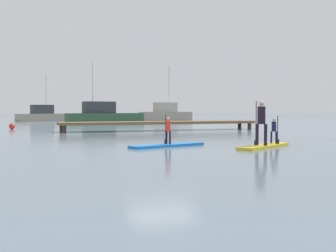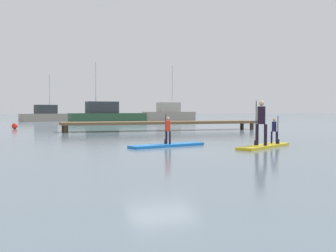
% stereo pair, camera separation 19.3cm
% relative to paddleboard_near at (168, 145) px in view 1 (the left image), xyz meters
% --- Properties ---
extents(ground_plane, '(240.00, 240.00, 0.00)m').
position_rel_paddleboard_near_xyz_m(ground_plane, '(-0.60, -0.96, -0.05)').
color(ground_plane, slate).
extents(paddleboard_near, '(3.41, 1.63, 0.10)m').
position_rel_paddleboard_near_xyz_m(paddleboard_near, '(0.00, 0.00, 0.00)').
color(paddleboard_near, blue).
rests_on(paddleboard_near, ground).
extents(paddler_child_solo, '(0.24, 0.37, 1.20)m').
position_rel_paddleboard_near_xyz_m(paddler_child_solo, '(0.00, 0.01, 0.66)').
color(paddler_child_solo, black).
rests_on(paddler_child_solo, paddleboard_near).
extents(paddleboard_far, '(3.19, 2.30, 0.10)m').
position_rel_paddleboard_near_xyz_m(paddleboard_far, '(3.44, -1.60, -0.00)').
color(paddleboard_far, gold).
rests_on(paddleboard_far, ground).
extents(paddler_adult, '(0.42, 0.47, 1.71)m').
position_rel_paddleboard_near_xyz_m(paddler_adult, '(3.17, -1.77, 1.03)').
color(paddler_adult, black).
rests_on(paddler_adult, paddleboard_far).
extents(paddler_child_front, '(0.26, 0.33, 1.12)m').
position_rel_paddleboard_near_xyz_m(paddler_child_front, '(4.14, -1.18, 0.62)').
color(paddler_child_front, '#19194C').
rests_on(paddler_child_front, paddleboard_far).
extents(fishing_boat_green_midground, '(6.76, 2.82, 6.85)m').
position_rel_paddleboard_near_xyz_m(fishing_boat_green_midground, '(11.84, 34.16, 0.83)').
color(fishing_boat_green_midground, '#9E9384').
rests_on(fishing_boat_green_midground, ground).
extents(motor_boat_small_navy, '(8.27, 2.93, 6.46)m').
position_rel_paddleboard_near_xyz_m(motor_boat_small_navy, '(3.14, 29.64, 0.78)').
color(motor_boat_small_navy, '#2D5638').
rests_on(motor_boat_small_navy, ground).
extents(trawler_grey_distant, '(6.60, 3.66, 5.79)m').
position_rel_paddleboard_near_xyz_m(trawler_grey_distant, '(-2.57, 38.71, 0.69)').
color(trawler_grey_distant, '#9E9384').
rests_on(trawler_grey_distant, ground).
extents(floating_dock, '(13.89, 2.07, 0.64)m').
position_rel_paddleboard_near_xyz_m(floating_dock, '(3.78, 12.23, 0.49)').
color(floating_dock, brown).
rests_on(floating_dock, ground).
extents(mooring_buoy_near, '(0.45, 0.45, 0.45)m').
position_rel_paddleboard_near_xyz_m(mooring_buoy_near, '(-5.99, 17.96, 0.18)').
color(mooring_buoy_near, red).
rests_on(mooring_buoy_near, ground).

